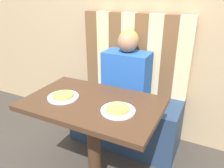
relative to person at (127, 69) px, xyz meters
The scene contains 9 objects.
wall_back 0.59m from the person, 90.00° to the left, with size 7.00×0.05×2.60m.
booth_seat 0.53m from the person, 90.00° to the right, with size 1.03×0.46×0.50m.
booth_backrest 0.21m from the person, 90.00° to the left, with size 1.03×0.08×0.74m.
dining_table 0.62m from the person, 90.00° to the right, with size 0.92×0.58×0.73m.
person is the anchor object (origin of this frame).
plate_left 0.68m from the person, 108.05° to the right, with size 0.21×0.21×0.01m.
plate_right 0.68m from the person, 71.95° to the right, with size 0.21×0.21×0.01m.
pizza_left 0.68m from the person, 108.05° to the right, with size 0.15×0.15×0.02m.
pizza_right 0.68m from the person, 71.95° to the right, with size 0.15×0.15×0.02m.
Camera 1 is at (0.69, -1.11, 1.42)m, focal length 35.00 mm.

